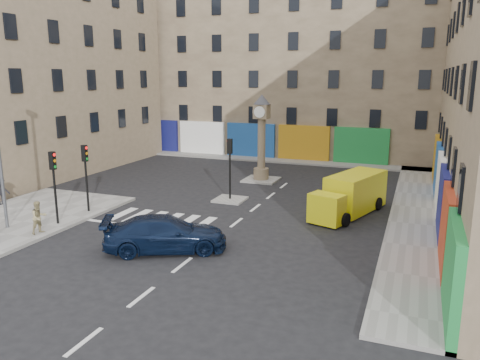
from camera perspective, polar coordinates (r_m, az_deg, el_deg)
The scene contains 15 objects.
ground at distance 21.06m, azimuth -4.48°, elevation -8.33°, with size 120.00×120.00×0.00m, color black.
sidewalk_right at distance 28.69m, azimuth 20.62°, elevation -3.24°, with size 2.60×30.00×0.15m, color gray.
sidewalk_far at distance 42.50m, azimuth 3.56°, elevation 2.52°, with size 32.00×2.40×0.15m, color gray.
island_near at distance 28.78m, azimuth -1.22°, elevation -2.39°, with size 1.80×1.80×0.12m, color gray.
island_far at distance 34.25m, azimuth 2.59°, elevation 0.04°, with size 2.40×2.40×0.12m, color gray.
building_far at distance 47.41m, azimuth 5.89°, elevation 13.75°, with size 32.00×10.00×17.00m, color gray.
building_left at distance 40.53m, azimuth -22.25°, elevation 11.69°, with size 8.00×20.00×15.00m, color #8B755B.
traffic_light_left_near at distance 25.09m, azimuth -21.76°, elevation 0.46°, with size 0.28×0.22×3.70m.
traffic_light_left_far at distance 26.86m, azimuth -18.31°, elevation 1.48°, with size 0.28×0.22×3.70m.
traffic_light_island at distance 28.23m, azimuth -1.25°, elevation 2.57°, with size 0.28×0.22×3.70m.
clock_pillar at distance 33.65m, azimuth 2.65°, elevation 5.84°, with size 1.20×1.20×6.10m.
navy_sedan at distance 20.79m, azimuth -9.09°, elevation -6.47°, with size 2.16×5.32×1.54m, color black.
yellow_van at distance 26.56m, azimuth 13.34°, elevation -1.76°, with size 3.57×6.20×2.17m.
pedestrian_tan at distance 24.23m, azimuth -23.32°, elevation -4.20°, with size 0.76×0.60×1.57m, color #95885C.
pedestrian_dark at distance 30.50m, azimuth -27.18°, elevation -1.22°, with size 1.04×0.60×1.61m, color black.
Camera 1 is at (8.58, -17.71, 7.52)m, focal length 35.00 mm.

